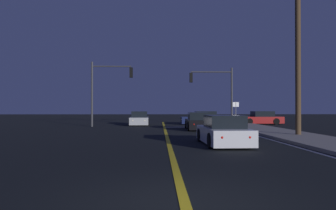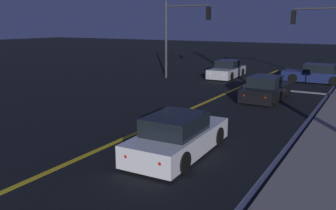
% 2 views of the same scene
% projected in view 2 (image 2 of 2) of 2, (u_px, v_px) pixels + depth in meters
% --- Properties ---
extents(lane_line_center, '(0.20, 40.33, 0.01)m').
position_uv_depth(lane_line_center, '(161.00, 122.00, 15.24)').
color(lane_line_center, gold).
rests_on(lane_line_center, ground).
extents(lane_line_edge_right, '(0.16, 40.33, 0.01)m').
position_uv_depth(lane_line_edge_right, '(290.00, 143.00, 12.57)').
color(lane_line_edge_right, silver).
rests_on(lane_line_edge_right, ground).
extents(stop_bar, '(5.64, 0.50, 0.01)m').
position_uv_depth(stop_bar, '(284.00, 90.00, 22.55)').
color(stop_bar, silver).
rests_on(stop_bar, ground).
extents(car_side_waiting_navy, '(4.46, 1.89, 1.34)m').
position_uv_depth(car_side_waiting_navy, '(316.00, 75.00, 25.43)').
color(car_side_waiting_navy, navy).
rests_on(car_side_waiting_navy, ground).
extents(car_far_approaching_silver, '(1.93, 4.38, 1.34)m').
position_uv_depth(car_far_approaching_silver, '(227.00, 70.00, 27.83)').
color(car_far_approaching_silver, '#B2B5BA').
rests_on(car_far_approaching_silver, ground).
extents(car_parked_curb_black, '(1.90, 4.24, 1.34)m').
position_uv_depth(car_parked_curb_black, '(266.00, 89.00, 19.69)').
color(car_parked_curb_black, black).
rests_on(car_parked_curb_black, ground).
extents(car_following_oncoming_white, '(1.98, 4.48, 1.34)m').
position_uv_depth(car_following_oncoming_white, '(178.00, 137.00, 11.43)').
color(car_following_oncoming_white, silver).
rests_on(car_following_oncoming_white, ground).
extents(traffic_signal_near_right, '(4.10, 0.28, 5.49)m').
position_uv_depth(traffic_signal_near_right, '(331.00, 31.00, 22.61)').
color(traffic_signal_near_right, '#38383D').
rests_on(traffic_signal_near_right, ground).
extents(traffic_signal_far_left, '(3.71, 0.28, 5.80)m').
position_uv_depth(traffic_signal_far_left, '(181.00, 27.00, 26.39)').
color(traffic_signal_far_left, '#38383D').
rests_on(traffic_signal_far_left, ground).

